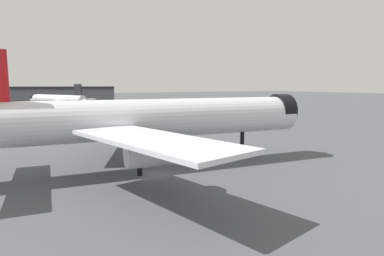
{
  "coord_description": "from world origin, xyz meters",
  "views": [
    {
      "loc": [
        -17.58,
        -41.25,
        12.51
      ],
      "look_at": [
        7.48,
        2.8,
        5.78
      ],
      "focal_mm": 30.67,
      "sensor_mm": 36.0,
      "label": 1
    }
  ],
  "objects": [
    {
      "name": "airliner_near_gate",
      "position": [
        0.5,
        3.53,
        7.39
      ],
      "size": [
        57.1,
        51.76,
        16.77
      ],
      "rotation": [
        0.0,
        0.0,
        -0.1
      ],
      "color": "silver",
      "rests_on": "ground"
    },
    {
      "name": "ground",
      "position": [
        0.0,
        0.0,
        0.0
      ],
      "size": [
        900.0,
        900.0,
        0.0
      ],
      "primitive_type": "plane",
      "color": "#4C4F54"
    },
    {
      "name": "airliner_far_taxiway",
      "position": [
        2.99,
        119.8,
        5.61
      ],
      "size": [
        35.79,
        40.02,
        12.73
      ],
      "rotation": [
        0.0,
        0.0,
        2.03
      ],
      "color": "silver",
      "rests_on": "ground"
    }
  ]
}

